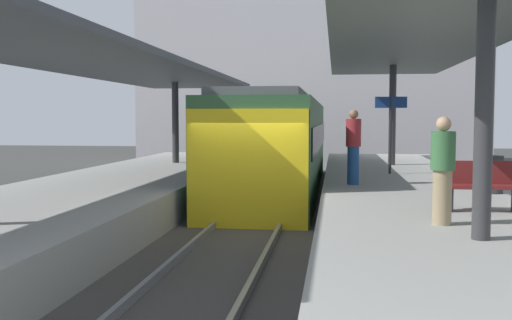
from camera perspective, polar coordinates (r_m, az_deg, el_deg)
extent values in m
plane|color=#383835|center=(13.35, -0.62, -7.17)|extent=(80.00, 80.00, 0.00)
cube|color=#9E9E99|center=(14.31, -15.91, -4.54)|extent=(4.40, 28.00, 1.00)
cube|color=#9E9E99|center=(13.27, 15.91, -5.21)|extent=(4.40, 28.00, 1.00)
cube|color=#423F3D|center=(13.33, -0.62, -6.75)|extent=(3.20, 28.00, 0.20)
cube|color=slate|center=(13.42, -3.68, -5.95)|extent=(0.08, 28.00, 0.14)
cube|color=slate|center=(13.22, 2.48, -6.10)|extent=(0.08, 28.00, 0.14)
cube|color=#2D5633|center=(19.65, 2.13, 1.28)|extent=(2.70, 13.86, 2.90)
cube|color=yellow|center=(12.77, -0.88, -0.89)|extent=(2.65, 0.08, 2.60)
cube|color=black|center=(19.82, -1.82, 2.32)|extent=(0.04, 12.75, 0.76)
cube|color=black|center=(19.55, 6.13, 2.27)|extent=(0.04, 12.75, 0.76)
cube|color=#515156|center=(19.64, 2.14, 5.80)|extent=(2.16, 13.17, 0.20)
cylinder|color=#333335|center=(21.43, -7.76, 3.57)|extent=(0.24, 0.24, 2.87)
cube|color=#3D4247|center=(15.50, -14.07, 8.92)|extent=(4.18, 21.00, 0.16)
cylinder|color=#333335|center=(8.29, 21.07, 4.42)|extent=(0.24, 0.24, 3.38)
cylinder|color=#333335|center=(20.75, 12.97, 4.20)|extent=(0.24, 0.24, 3.38)
cube|color=slate|center=(14.61, 15.41, 11.24)|extent=(4.18, 21.00, 0.16)
cube|color=black|center=(10.75, 18.08, -3.63)|extent=(0.08, 0.32, 0.40)
cube|color=maroon|center=(10.84, 20.97, -2.41)|extent=(1.40, 0.40, 0.06)
cube|color=maroon|center=(10.99, 20.78, -1.12)|extent=(1.40, 0.06, 0.40)
cylinder|color=#262628|center=(17.46, 12.79, 2.31)|extent=(0.08, 0.08, 2.20)
cube|color=navy|center=(17.46, 12.84, 5.43)|extent=(0.90, 0.06, 0.32)
cylinder|color=#2D2D30|center=(13.60, 21.77, -1.30)|extent=(0.44, 0.44, 0.80)
cylinder|color=navy|center=(14.45, 9.32, -0.53)|extent=(0.28, 0.28, 0.92)
cylinder|color=maroon|center=(14.41, 9.35, 2.61)|extent=(0.36, 0.36, 0.66)
sphere|color=#936B4C|center=(14.40, 9.37, 4.37)|extent=(0.22, 0.22, 0.22)
cylinder|color=#998460|center=(9.34, 17.45, -3.44)|extent=(0.28, 0.28, 0.83)
cylinder|color=#386B3D|center=(9.27, 17.54, 0.86)|extent=(0.36, 0.36, 0.58)
sphere|color=tan|center=(9.26, 17.59, 3.33)|extent=(0.22, 0.22, 0.22)
cube|color=#B7B2B7|center=(33.12, 5.28, 9.06)|extent=(18.00, 6.00, 11.00)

